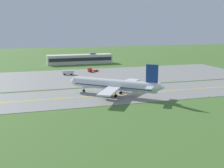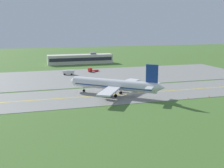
% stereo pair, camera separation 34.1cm
% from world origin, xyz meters
% --- Properties ---
extents(ground_plane, '(500.00, 500.00, 0.00)m').
position_xyz_m(ground_plane, '(0.00, 0.00, 0.00)').
color(ground_plane, '#47702D').
extents(taxiway_strip, '(240.00, 28.00, 0.10)m').
position_xyz_m(taxiway_strip, '(0.00, 0.00, 0.05)').
color(taxiway_strip, gray).
rests_on(taxiway_strip, ground).
extents(apron_pad, '(140.00, 52.00, 0.10)m').
position_xyz_m(apron_pad, '(10.00, 42.00, 0.05)').
color(apron_pad, gray).
rests_on(apron_pad, ground).
extents(taxiway_centreline, '(220.00, 0.60, 0.01)m').
position_xyz_m(taxiway_centreline, '(0.00, 0.00, 0.11)').
color(taxiway_centreline, yellow).
rests_on(taxiway_centreline, taxiway_strip).
extents(airplane_lead, '(32.74, 29.60, 12.70)m').
position_xyz_m(airplane_lead, '(-4.41, -0.74, 4.13)').
color(airplane_lead, white).
rests_on(airplane_lead, ground).
extents(service_truck_baggage, '(6.34, 3.83, 2.60)m').
position_xyz_m(service_truck_baggage, '(-14.86, 50.38, 1.53)').
color(service_truck_baggage, silver).
rests_on(service_truck_baggage, ground).
extents(service_truck_fuel, '(2.80, 6.56, 2.59)m').
position_xyz_m(service_truck_fuel, '(-13.95, 27.21, 1.18)').
color(service_truck_fuel, silver).
rests_on(service_truck_fuel, ground).
extents(service_truck_catering, '(6.72, 3.95, 2.59)m').
position_xyz_m(service_truck_catering, '(-0.73, 56.15, 1.18)').
color(service_truck_catering, red).
rests_on(service_truck_catering, ground).
extents(terminal_building, '(45.05, 9.10, 7.61)m').
position_xyz_m(terminal_building, '(-0.60, 94.26, 3.23)').
color(terminal_building, beige).
rests_on(terminal_building, ground).
extents(traffic_cone_near_edge, '(0.44, 0.44, 0.60)m').
position_xyz_m(traffic_cone_near_edge, '(-8.06, -11.63, 0.30)').
color(traffic_cone_near_edge, orange).
rests_on(traffic_cone_near_edge, ground).
extents(traffic_cone_mid_edge, '(0.44, 0.44, 0.60)m').
position_xyz_m(traffic_cone_mid_edge, '(19.77, -13.50, 0.30)').
color(traffic_cone_mid_edge, orange).
rests_on(traffic_cone_mid_edge, ground).
extents(traffic_cone_far_edge, '(0.44, 0.44, 0.60)m').
position_xyz_m(traffic_cone_far_edge, '(28.71, -13.32, 0.30)').
color(traffic_cone_far_edge, orange).
rests_on(traffic_cone_far_edge, ground).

